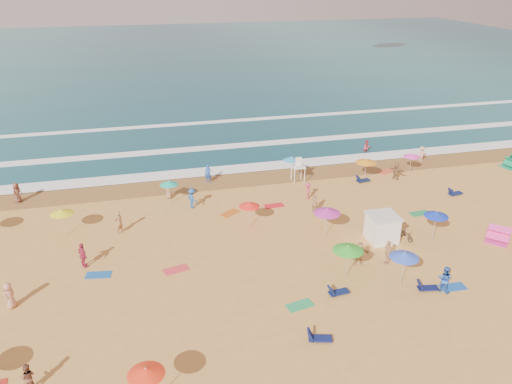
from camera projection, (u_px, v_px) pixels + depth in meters
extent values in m
plane|color=gold|center=(280.00, 241.00, 37.72)|extent=(220.00, 220.00, 0.00)
cube|color=#0C4756|center=(175.00, 58.00, 111.91)|extent=(220.00, 140.00, 0.18)
plane|color=olive|center=(244.00, 179.00, 48.76)|extent=(220.00, 220.00, 0.00)
cube|color=white|center=(239.00, 169.00, 50.93)|extent=(200.00, 2.20, 0.05)
cube|color=white|center=(226.00, 146.00, 57.11)|extent=(200.00, 1.60, 0.05)
cube|color=white|center=(212.00, 122.00, 65.94)|extent=(200.00, 1.20, 0.05)
cube|color=white|center=(382.00, 228.00, 37.50)|extent=(2.00, 2.00, 2.00)
cube|color=silver|center=(384.00, 216.00, 37.06)|extent=(2.20, 2.20, 0.12)
imported|color=black|center=(406.00, 234.00, 37.89)|extent=(0.77, 1.60, 0.81)
cone|color=#FF251A|center=(249.00, 204.00, 39.10)|extent=(1.66, 1.66, 0.35)
cone|color=#FF38C1|center=(412.00, 155.00, 49.30)|extent=(1.59, 1.59, 0.35)
cone|color=#F63314|center=(146.00, 371.00, 22.59)|extent=(1.73, 1.73, 0.35)
cone|color=#16B694|center=(169.00, 183.00, 42.72)|extent=(1.55, 1.55, 0.35)
cone|color=blue|center=(405.00, 255.00, 31.72)|extent=(1.87, 1.87, 0.35)
cone|color=orange|center=(366.00, 161.00, 47.54)|extent=(2.04, 2.04, 0.35)
cone|color=#2F98D4|center=(291.00, 158.00, 47.99)|extent=(1.60, 1.60, 0.35)
cone|color=#1631C0|center=(436.00, 214.00, 37.04)|extent=(1.80, 1.80, 0.35)
cone|color=#C72CA3|center=(327.00, 211.00, 37.76)|extent=(2.05, 2.05, 0.35)
cone|color=green|center=(348.00, 248.00, 32.47)|extent=(2.03, 2.03, 0.35)
cone|color=yellow|center=(62.00, 212.00, 37.82)|extent=(1.74, 1.74, 0.35)
cube|color=#0F174D|center=(320.00, 338.00, 27.69)|extent=(1.40, 0.88, 0.34)
cube|color=#0F194F|center=(382.00, 234.00, 38.48)|extent=(1.34, 0.67, 0.34)
cube|color=#0F1A4B|center=(339.00, 292.00, 31.60)|extent=(1.35, 0.68, 0.34)
cube|color=#0E1547|center=(428.00, 288.00, 32.00)|extent=(1.38, 0.77, 0.34)
cube|color=#0F1B4F|center=(455.00, 193.00, 45.26)|extent=(1.36, 0.73, 0.34)
cube|color=#0E1C47|center=(363.00, 180.00, 48.00)|extent=(1.35, 0.70, 0.34)
cube|color=#1A59A4|center=(98.00, 275.00, 33.63)|extent=(1.81, 1.11, 0.03)
cube|color=#269A56|center=(300.00, 305.00, 30.63)|extent=(1.84, 1.20, 0.03)
cube|color=#C55A15|center=(230.00, 213.00, 41.99)|extent=(1.89, 1.67, 0.03)
cube|color=#DD343D|center=(176.00, 270.00, 34.21)|extent=(1.86, 1.24, 0.03)
cube|color=red|center=(274.00, 206.00, 43.29)|extent=(1.74, 0.94, 0.03)
cube|color=#1A52A5|center=(453.00, 287.00, 32.36)|extent=(1.74, 0.93, 0.03)
cube|color=#21874A|center=(420.00, 213.00, 41.94)|extent=(1.76, 1.00, 0.03)
cube|color=#D44C32|center=(386.00, 172.00, 50.39)|extent=(1.90, 1.60, 0.03)
imported|color=brown|center=(28.00, 377.00, 24.30)|extent=(0.78, 0.62, 1.54)
imported|color=brown|center=(315.00, 203.00, 41.87)|extent=(0.64, 0.73, 1.69)
imported|color=tan|center=(359.00, 254.00, 34.51)|extent=(1.66, 0.72, 1.73)
imported|color=#224BA0|center=(208.00, 174.00, 47.57)|extent=(0.77, 0.64, 1.81)
imported|color=#CB3259|center=(308.00, 191.00, 44.28)|extent=(0.87, 1.11, 1.51)
imported|color=tan|center=(422.00, 154.00, 52.59)|extent=(1.25, 0.95, 1.72)
imported|color=blue|center=(445.00, 279.00, 31.60)|extent=(1.11, 1.13, 1.84)
imported|color=#C73140|center=(367.00, 148.00, 55.24)|extent=(0.93, 0.78, 1.70)
imported|color=#956B44|center=(396.00, 171.00, 48.32)|extent=(1.19, 1.63, 1.70)
imported|color=tan|center=(388.00, 252.00, 34.62)|extent=(0.51, 1.08, 1.78)
imported|color=#B42D4B|center=(83.00, 255.00, 34.17)|extent=(0.94, 1.17, 1.86)
imported|color=brown|center=(17.00, 193.00, 43.59)|extent=(0.96, 1.07, 1.83)
imported|color=tan|center=(9.00, 295.00, 30.13)|extent=(0.89, 1.01, 1.74)
imported|color=#996A46|center=(168.00, 190.00, 44.35)|extent=(0.80, 0.95, 1.66)
imported|color=#A77A4D|center=(119.00, 222.00, 38.53)|extent=(0.81, 0.75, 1.86)
imported|color=#22579F|center=(192.00, 198.00, 42.58)|extent=(1.12, 1.34, 1.80)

